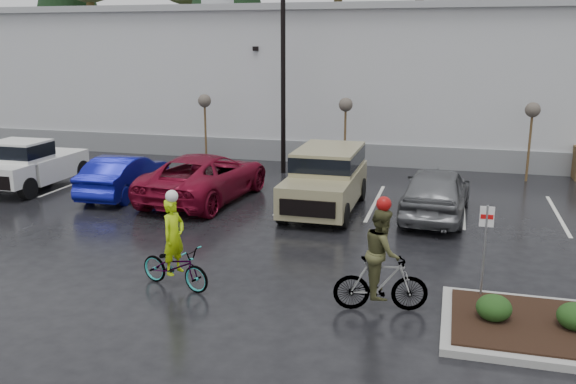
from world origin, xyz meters
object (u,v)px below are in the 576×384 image
(fire_lane_sign, at_px, (485,241))
(suv_tan, at_px, (325,181))
(cyclist_hivis, at_px, (175,258))
(lamppost, at_px, (283,38))
(sapling_west, at_px, (205,105))
(sapling_east, at_px, (532,114))
(cyclist_olive, at_px, (381,270))
(car_grey, at_px, (436,191))
(pickup_white, at_px, (37,162))
(car_red, at_px, (206,177))
(car_blue, at_px, (125,175))
(sapling_mid, at_px, (346,109))

(fire_lane_sign, relative_size, suv_tan, 0.43)
(suv_tan, relative_size, cyclist_hivis, 2.19)
(lamppost, distance_m, sapling_west, 5.07)
(sapling_east, height_order, cyclist_olive, sapling_east)
(cyclist_olive, bearing_deg, sapling_west, 23.15)
(sapling_west, bearing_deg, car_grey, -30.51)
(sapling_west, relative_size, pickup_white, 0.62)
(fire_lane_sign, height_order, car_red, fire_lane_sign)
(fire_lane_sign, relative_size, car_red, 0.36)
(car_grey, relative_size, cyclist_hivis, 2.12)
(sapling_west, relative_size, fire_lane_sign, 1.45)
(sapling_west, distance_m, car_red, 6.91)
(lamppost, relative_size, fire_lane_sign, 4.19)
(pickup_white, xyz_separation_m, cyclist_olive, (14.28, -7.79, -0.08))
(car_red, height_order, cyclist_hivis, cyclist_hivis)
(car_red, bearing_deg, fire_lane_sign, 149.66)
(fire_lane_sign, height_order, car_blue, fire_lane_sign)
(sapling_mid, relative_size, sapling_east, 1.00)
(pickup_white, bearing_deg, car_grey, -0.86)
(pickup_white, relative_size, car_grey, 1.05)
(pickup_white, distance_m, suv_tan, 11.54)
(sapling_west, xyz_separation_m, suv_tan, (6.97, -6.47, -1.70))
(car_grey, xyz_separation_m, cyclist_olive, (-0.87, -7.56, 0.06))
(sapling_mid, distance_m, cyclist_olive, 14.29)
(sapling_east, distance_m, cyclist_olive, 14.56)
(car_blue, bearing_deg, cyclist_hivis, 124.62)
(sapling_mid, bearing_deg, sapling_west, 180.00)
(sapling_mid, height_order, car_red, sapling_mid)
(car_blue, xyz_separation_m, suv_tan, (7.56, -0.16, 0.28))
(sapling_mid, relative_size, car_red, 0.53)
(sapling_west, height_order, car_grey, sapling_west)
(sapling_west, xyz_separation_m, cyclist_olive, (9.72, -13.80, -1.83))
(cyclist_hivis, bearing_deg, car_grey, -20.83)
(sapling_east, xyz_separation_m, car_blue, (-14.59, -6.32, -1.97))
(sapling_west, xyz_separation_m, sapling_east, (14.00, 0.00, 0.00))
(sapling_mid, height_order, suv_tan, sapling_mid)
(sapling_mid, relative_size, pickup_white, 0.62)
(fire_lane_sign, relative_size, car_grey, 0.44)
(car_grey, bearing_deg, fire_lane_sign, 104.31)
(cyclist_olive, bearing_deg, lamppost, 12.07)
(car_blue, height_order, cyclist_hivis, cyclist_hivis)
(sapling_east, relative_size, fire_lane_sign, 1.45)
(sapling_mid, height_order, cyclist_hivis, sapling_mid)
(lamppost, height_order, sapling_west, lamppost)
(cyclist_hivis, bearing_deg, fire_lane_sign, -65.93)
(fire_lane_sign, xyz_separation_m, suv_tan, (-4.83, 6.33, -0.38))
(pickup_white, bearing_deg, car_blue, -4.42)
(pickup_white, bearing_deg, sapling_mid, 28.53)
(car_red, xyz_separation_m, cyclist_hivis, (2.43, -7.65, -0.12))
(lamppost, xyz_separation_m, fire_lane_sign, (7.80, -11.80, -4.28))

